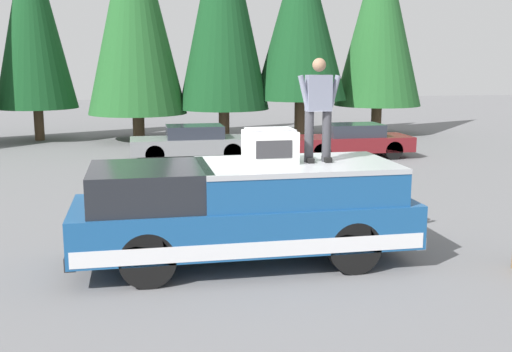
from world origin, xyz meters
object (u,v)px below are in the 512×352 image
parked_car_maroon (351,141)px  parked_car_grey (193,142)px  pickup_truck (244,211)px  compressor_unit (270,146)px  person_on_truck_bed (318,107)px

parked_car_maroon → parked_car_grey: 5.47m
parked_car_maroon → pickup_truck: bearing=151.7°
compressor_unit → pickup_truck: bearing=99.7°
parked_car_maroon → parked_car_grey: size_ratio=1.00×
pickup_truck → compressor_unit: size_ratio=6.60×
pickup_truck → compressor_unit: bearing=-80.3°
pickup_truck → parked_car_grey: 11.01m
compressor_unit → person_on_truck_bed: bearing=-95.9°
person_on_truck_bed → parked_car_grey: size_ratio=0.41×
parked_car_grey → compressor_unit: bearing=-178.5°
pickup_truck → person_on_truck_bed: bearing=-90.3°
compressor_unit → parked_car_grey: 11.01m
compressor_unit → person_on_truck_bed: size_ratio=0.50×
person_on_truck_bed → parked_car_maroon: 11.48m
person_on_truck_bed → compressor_unit: bearing=84.1°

